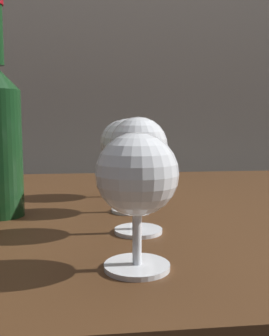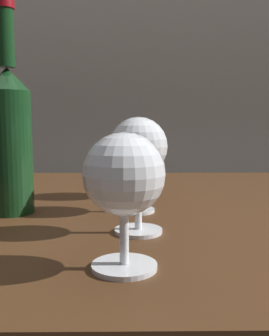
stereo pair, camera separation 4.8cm
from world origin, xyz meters
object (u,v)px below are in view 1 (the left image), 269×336
Objects in this scene: wine_glass_chardonnay at (129,146)px; wine_glass_white at (123,144)px; wine_glass_pinot at (137,178)px; wine_glass_cabernet at (134,150)px.

wine_glass_chardonnay is 1.01× the size of wine_glass_white.
wine_glass_white reaches higher than wine_glass_pinot.
wine_glass_pinot is 0.36m from wine_glass_white.
wine_glass_cabernet is 1.00× the size of wine_glass_chardonnay.
wine_glass_pinot is 0.89× the size of wine_glass_cabernet.
wine_glass_white is at bearing 89.06° from wine_glass_chardonnay.
wine_glass_chardonnay is at bearing 87.82° from wine_glass_cabernet.
wine_glass_cabernet and wine_glass_chardonnay have the same top height.
wine_glass_cabernet is at bearing 84.64° from wine_glass_pinot.
wine_glass_pinot is at bearing -92.82° from wine_glass_white.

